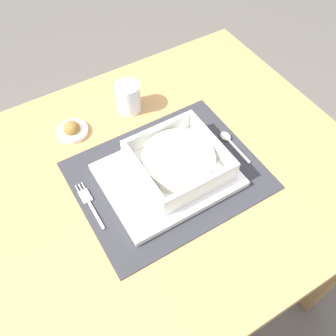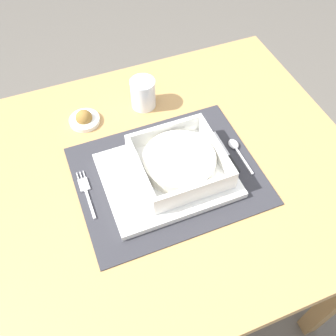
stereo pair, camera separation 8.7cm
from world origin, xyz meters
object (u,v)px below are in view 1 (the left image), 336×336
Objects in this scene: drinking_glass at (128,98)px; fork at (89,202)px; butter_knife at (221,147)px; dining_table at (156,198)px; porridge_bowl at (178,161)px; spoon at (228,139)px; condiment_saucer at (72,130)px.

fork is at bearing -134.73° from drinking_glass.
dining_table is at bearing 174.64° from butter_knife.
drinking_glass is at bearing 117.14° from butter_knife.
fork is (-0.17, 0.01, 0.11)m from dining_table.
porridge_bowl reaches higher than dining_table.
drinking_glass is (-0.16, 0.23, 0.03)m from spoon.
spoon is 0.28m from drinking_glass.
condiment_saucer is at bearing 140.17° from butter_knife.
butter_knife is at bearing -62.16° from drinking_glass.
drinking_glass is (-0.13, 0.24, 0.03)m from butter_knife.
fork is 1.65× the size of drinking_glass.
porridge_bowl is at bearing -177.87° from butter_knife.
fork is 0.35m from butter_knife.
spoon is 0.03m from butter_knife.
fork is 0.22m from condiment_saucer.
porridge_bowl is 0.22m from fork.
condiment_saucer is (-0.17, -0.00, -0.03)m from drinking_glass.
spoon is at bearing -55.96° from drinking_glass.
porridge_bowl is at bearing -56.04° from condiment_saucer.
drinking_glass reaches higher than spoon.
butter_knife is at bearing -164.56° from spoon.
dining_table is at bearing -2.66° from fork.
dining_table is at bearing 177.39° from spoon.
dining_table is 0.15m from porridge_bowl.
spoon reaches higher than fork.
spoon is (0.16, 0.02, -0.03)m from porridge_bowl.
butter_knife is 0.38m from condiment_saucer.
drinking_glass is at bearing 123.03° from spoon.
spoon is 0.40m from condiment_saucer.
spoon reaches higher than butter_knife.
fork is (-0.22, 0.03, -0.04)m from porridge_bowl.
butter_knife is at bearing -4.66° from dining_table.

